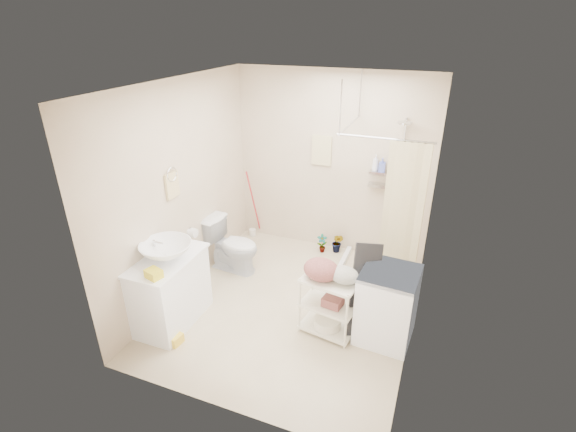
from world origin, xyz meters
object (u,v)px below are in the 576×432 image
toilet (233,245)px  washing_machine (387,305)px  vanity (171,290)px  laundry_rack (329,301)px

toilet → washing_machine: washing_machine is taller
vanity → toilet: bearing=83.9°
vanity → washing_machine: 2.38m
washing_machine → laundry_rack: bearing=-161.9°
vanity → laundry_rack: bearing=14.7°
laundry_rack → toilet: bearing=163.2°
vanity → washing_machine: bearing=14.4°
toilet → washing_machine: 2.27m
vanity → toilet: size_ratio=1.25×
washing_machine → laundry_rack: washing_machine is taller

